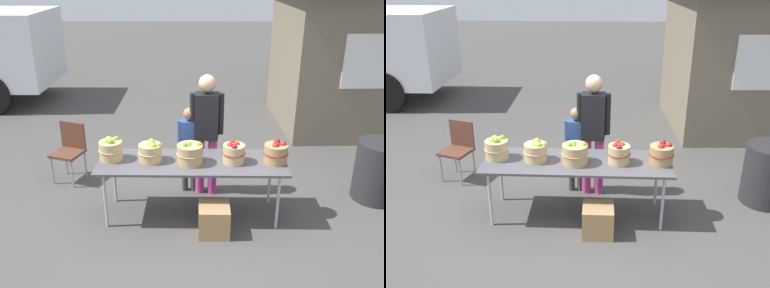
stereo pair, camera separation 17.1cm
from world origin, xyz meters
The scene contains 13 objects.
ground_plane centered at (0.00, 0.00, 0.00)m, with size 40.00×40.00×0.00m, color #474442.
market_table centered at (0.00, 0.00, 0.71)m, with size 2.30×0.76×0.75m.
apple_basket_green_0 centered at (-0.99, 0.04, 0.88)m, with size 0.30×0.30×0.30m.
apple_basket_green_1 centered at (-0.50, 0.00, 0.88)m, with size 0.30×0.30×0.27m.
apple_basket_green_2 centered at (-0.02, -0.05, 0.88)m, with size 0.33×0.33×0.28m.
apple_basket_red_0 centered at (0.51, -0.02, 0.87)m, with size 0.28×0.28×0.27m.
apple_basket_red_1 centered at (1.02, -0.01, 0.88)m, with size 0.30×0.30×0.29m.
vendor_adult centered at (0.19, 0.57, 0.99)m, with size 0.44×0.25×1.69m.
child_customer centered at (-0.04, 0.63, 0.72)m, with size 0.32×0.18×1.23m.
food_kiosk centered at (3.20, 3.47, 1.38)m, with size 3.62×3.04×2.74m.
folding_chair centered at (-1.80, 0.95, 0.51)m, with size 0.51×0.51×0.86m.
trash_barrel centered at (2.51, 0.45, 0.41)m, with size 0.63×0.63×0.81m, color #262628.
produce_crate centered at (0.27, -0.41, 0.18)m, with size 0.37×0.37×0.37m, color #A87F51.
Camera 2 is at (0.24, -4.63, 2.96)m, focal length 39.35 mm.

